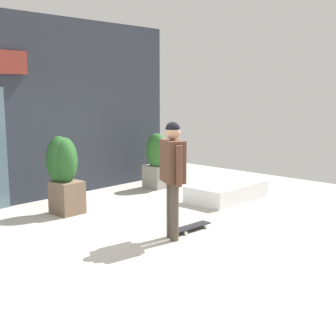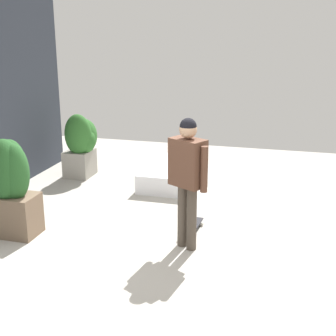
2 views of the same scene
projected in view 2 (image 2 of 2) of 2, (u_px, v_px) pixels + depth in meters
name	position (u px, v px, depth m)	size (l,w,h in m)	color
ground_plane	(132.00, 256.00, 6.07)	(12.00, 12.00, 0.00)	#B2ADA3
skateboarder	(188.00, 170.00, 6.01)	(0.44, 0.56, 1.74)	#4C4238
skateboard	(191.00, 227.00, 6.78)	(0.75, 0.26, 0.08)	black
planter_box_left	(81.00, 143.00, 9.08)	(0.66, 0.61, 1.24)	gray
planter_box_right	(12.00, 181.00, 6.46)	(0.56, 0.60, 1.39)	brown
snow_ledge	(172.00, 174.00, 8.87)	(1.67, 0.90, 0.34)	white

